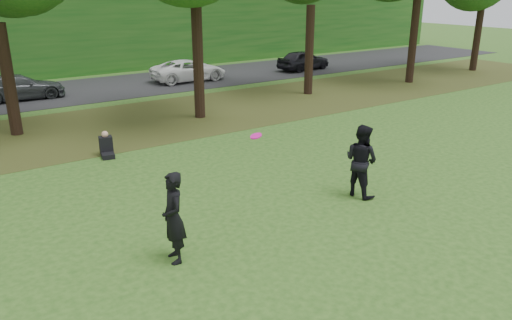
{
  "coord_description": "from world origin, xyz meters",
  "views": [
    {
      "loc": [
        -5.72,
        -6.27,
        5.35
      ],
      "look_at": [
        0.76,
        3.27,
        1.3
      ],
      "focal_mm": 35.0,
      "sensor_mm": 36.0,
      "label": 1
    }
  ],
  "objects_px": {
    "seated_person": "(106,147)",
    "player_right": "(361,161)",
    "frisbee": "(256,136)",
    "player_left": "(173,218)"
  },
  "relations": [
    {
      "from": "seated_person",
      "to": "player_right",
      "type": "bearing_deg",
      "value": -45.6
    },
    {
      "from": "frisbee",
      "to": "seated_person",
      "type": "height_order",
      "value": "frisbee"
    },
    {
      "from": "player_right",
      "to": "frisbee",
      "type": "bearing_deg",
      "value": 78.64
    },
    {
      "from": "player_left",
      "to": "player_right",
      "type": "distance_m",
      "value": 5.58
    },
    {
      "from": "player_left",
      "to": "seated_person",
      "type": "distance_m",
      "value": 7.46
    },
    {
      "from": "player_left",
      "to": "seated_person",
      "type": "bearing_deg",
      "value": -178.59
    },
    {
      "from": "player_right",
      "to": "frisbee",
      "type": "height_order",
      "value": "frisbee"
    },
    {
      "from": "player_left",
      "to": "seated_person",
      "type": "relative_size",
      "value": 2.31
    },
    {
      "from": "player_left",
      "to": "frisbee",
      "type": "relative_size",
      "value": 5.18
    },
    {
      "from": "player_right",
      "to": "frisbee",
      "type": "xyz_separation_m",
      "value": [
        -3.23,
        0.19,
        1.17
      ]
    }
  ]
}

